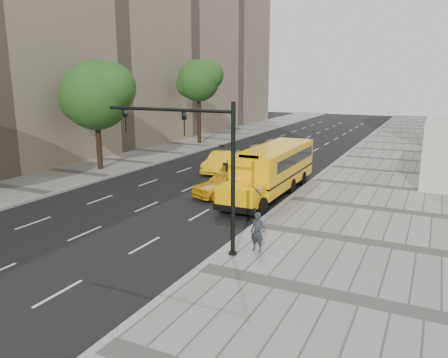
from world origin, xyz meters
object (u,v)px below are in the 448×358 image
at_px(school_bus, 274,166).
at_px(taxi_near, 226,183).
at_px(traffic_signal, 202,158).
at_px(taxi_far, 222,162).
at_px(pedestrian, 257,232).
at_px(tree_c, 199,80).
at_px(tree_b, 97,95).

relative_size(school_bus, taxi_near, 2.52).
bearing_deg(traffic_signal, taxi_far, 113.49).
xyz_separation_m(school_bus, pedestrian, (2.88, -10.02, -0.77)).
height_order(tree_c, taxi_near, tree_c).
height_order(school_bus, pedestrian, school_bus).
distance_m(tree_c, taxi_far, 16.73).
xyz_separation_m(school_bus, taxi_near, (-2.50, -1.93, -0.98)).
xyz_separation_m(taxi_near, taxi_far, (-3.40, 6.33, 0.03)).
bearing_deg(taxi_far, tree_b, -162.72).
bearing_deg(school_bus, taxi_near, -142.32).
bearing_deg(pedestrian, taxi_far, 130.74).
height_order(tree_c, traffic_signal, tree_c).
bearing_deg(tree_c, taxi_far, -54.46).
relative_size(school_bus, taxi_far, 2.34).
bearing_deg(taxi_far, taxi_near, -67.52).
bearing_deg(tree_b, taxi_near, -11.43).
bearing_deg(tree_c, pedestrian, -56.65).
bearing_deg(tree_b, traffic_signal, -36.06).
distance_m(tree_c, school_bus, 23.25).
height_order(taxi_near, traffic_signal, traffic_signal).
distance_m(school_bus, taxi_far, 7.43).
xyz_separation_m(tree_c, traffic_signal, (15.60, -27.79, -3.03)).
xyz_separation_m(tree_b, school_bus, (14.90, -0.58, -4.30)).
distance_m(tree_b, school_bus, 15.52).
bearing_deg(traffic_signal, tree_c, 119.32).
distance_m(school_bus, taxi_near, 3.31).
relative_size(taxi_near, taxi_far, 0.93).
relative_size(pedestrian, traffic_signal, 0.26).
bearing_deg(tree_b, taxi_far, 23.06).
bearing_deg(tree_c, traffic_signal, -60.68).
bearing_deg(pedestrian, tree_b, 158.59).
relative_size(taxi_near, traffic_signal, 0.72).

